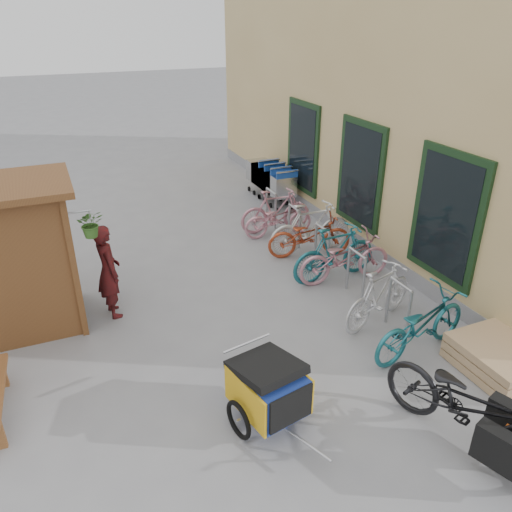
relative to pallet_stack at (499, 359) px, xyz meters
name	(u,v)px	position (x,y,z in m)	size (l,w,h in m)	color
ground	(265,366)	(-3.00, 1.40, -0.21)	(80.00, 80.00, 0.00)	gray
building	(440,64)	(3.49, 5.90, 3.28)	(6.07, 13.00, 7.00)	tan
bike_rack	(322,243)	(-0.70, 3.80, 0.31)	(0.05, 5.35, 0.86)	#A5A8AD
pallet_stack	(499,359)	(0.00, 0.00, 0.00)	(1.00, 1.20, 0.40)	tan
shopping_carts	(270,177)	(0.00, 7.77, 0.43)	(0.61, 2.06, 1.09)	silver
child_trailer	(268,387)	(-3.40, 0.42, 0.31)	(1.02, 1.62, 0.93)	#1C3B9C
cargo_bike	(472,407)	(-1.42, -0.85, 0.35)	(1.39, 2.28, 1.13)	black
person_kiosk	(108,271)	(-4.79, 3.69, 0.60)	(0.59, 0.39, 1.62)	maroon
bike_0	(421,324)	(-0.75, 0.81, 0.28)	(0.65, 1.86, 0.98)	#1C6672
bike_1	(379,295)	(-0.83, 1.73, 0.29)	(0.47, 1.67, 1.00)	silver
bike_2	(345,258)	(-0.59, 3.15, 0.27)	(0.64, 1.84, 0.97)	#C57F8F
bike_3	(335,253)	(-0.72, 3.29, 0.33)	(0.51, 1.80, 1.08)	#1C6672
bike_4	(309,236)	(-0.68, 4.34, 0.25)	(0.61, 1.75, 0.92)	#A13A1D
bike_5	(311,228)	(-0.58, 4.48, 0.35)	(0.52, 1.85, 1.11)	silver
bike_6	(278,219)	(-0.83, 5.53, 0.21)	(0.56, 1.60, 0.84)	#C57F8F
bike_7	(276,211)	(-0.77, 5.79, 0.29)	(0.47, 1.68, 1.01)	#C57F8F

